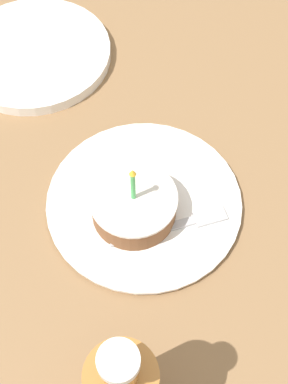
# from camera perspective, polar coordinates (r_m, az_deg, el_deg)

# --- Properties ---
(ground_plane) EXTENTS (2.40, 2.40, 0.04)m
(ground_plane) POSITION_cam_1_polar(r_m,az_deg,el_deg) (0.79, 0.03, -2.63)
(ground_plane) COLOR olive
(ground_plane) RESTS_ON ground
(plate) EXTENTS (0.28, 0.28, 0.01)m
(plate) POSITION_cam_1_polar(r_m,az_deg,el_deg) (0.77, -0.00, -1.06)
(plate) COLOR white
(plate) RESTS_ON ground_plane
(cake_slice) EXTENTS (0.12, 0.12, 0.11)m
(cake_slice) POSITION_cam_1_polar(r_m,az_deg,el_deg) (0.73, -1.04, -1.49)
(cake_slice) COLOR brown
(cake_slice) RESTS_ON plate
(fork) EXTENTS (0.08, 0.16, 0.01)m
(fork) POSITION_cam_1_polar(r_m,az_deg,el_deg) (0.74, 3.57, -3.52)
(fork) COLOR #B2B2B7
(fork) RESTS_ON plate
(side_plate) EXTENTS (0.26, 0.26, 0.02)m
(side_plate) POSITION_cam_1_polar(r_m,az_deg,el_deg) (0.96, -11.61, 14.28)
(side_plate) COLOR white
(side_plate) RESTS_ON ground_plane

